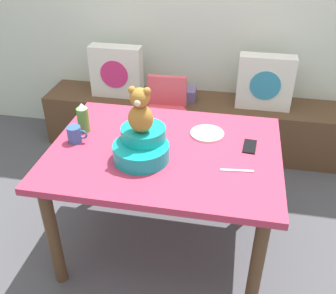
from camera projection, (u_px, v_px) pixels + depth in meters
name	position (u px, v px, depth m)	size (l,w,h in m)	color
ground_plane	(165.00, 243.00, 2.55)	(8.00, 8.00, 0.00)	#4C4C51
window_bench	(192.00, 123.00, 3.45)	(2.60, 0.44, 0.46)	brown
pillow_floral_left	(117.00, 71.00, 3.30)	(0.44, 0.15, 0.44)	white
pillow_floral_right	(265.00, 82.00, 3.10)	(0.44, 0.15, 0.44)	white
book_stack	(184.00, 94.00, 3.31)	(0.20, 0.14, 0.10)	slate
dining_table	(165.00, 164.00, 2.21)	(1.28, 0.97, 0.74)	#B73351
highchair	(165.00, 115.00, 2.96)	(0.34, 0.46, 0.79)	#D84C59
infant_seat_teal	(142.00, 146.00, 2.05)	(0.30, 0.33, 0.16)	#129E9A
teddy_bear	(140.00, 111.00, 1.94)	(0.13, 0.12, 0.25)	#A5712D
ketchup_bottle	(83.00, 118.00, 2.28)	(0.07, 0.07, 0.18)	#4C8C33
coffee_mug	(75.00, 134.00, 2.20)	(0.12, 0.08, 0.09)	#335999
dinner_plate_near	(207.00, 133.00, 2.29)	(0.20, 0.20, 0.01)	white
cell_phone	(250.00, 146.00, 2.17)	(0.07, 0.14, 0.01)	black
table_fork	(237.00, 171.00, 1.98)	(0.02, 0.17, 0.01)	silver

